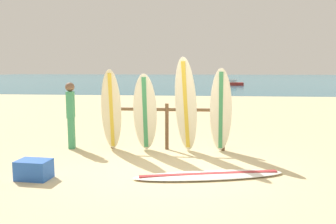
{
  "coord_description": "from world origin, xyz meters",
  "views": [
    {
      "loc": [
        0.62,
        -6.59,
        2.04
      ],
      "look_at": [
        -0.19,
        1.92,
        0.91
      ],
      "focal_mm": 35.67,
      "sensor_mm": 36.0,
      "label": 1
    }
  ],
  "objects_px": {
    "surfboard_leaning_left": "(145,113)",
    "surfboard_lying_on_sand": "(209,175)",
    "surfboard_leaning_center_left": "(186,106)",
    "beachgoer_standing": "(71,112)",
    "surfboard_leaning_center": "(221,111)",
    "surfboard_rack": "(167,120)",
    "surfboard_leaning_far_left": "(111,111)",
    "small_boat_offshore": "(232,83)",
    "cooler_box": "(34,170)"
  },
  "relations": [
    {
      "from": "surfboard_leaning_left",
      "to": "surfboard_lying_on_sand",
      "type": "relative_size",
      "value": 0.66
    },
    {
      "from": "surfboard_leaning_center_left",
      "to": "beachgoer_standing",
      "type": "height_order",
      "value": "surfboard_leaning_center_left"
    },
    {
      "from": "surfboard_leaning_center_left",
      "to": "surfboard_leaning_center",
      "type": "relative_size",
      "value": 1.12
    },
    {
      "from": "surfboard_rack",
      "to": "surfboard_leaning_center_left",
      "type": "relative_size",
      "value": 1.27
    },
    {
      "from": "surfboard_leaning_far_left",
      "to": "surfboard_leaning_center_left",
      "type": "distance_m",
      "value": 1.81
    },
    {
      "from": "surfboard_lying_on_sand",
      "to": "surfboard_leaning_far_left",
      "type": "bearing_deg",
      "value": 143.69
    },
    {
      "from": "surfboard_rack",
      "to": "surfboard_leaning_far_left",
      "type": "height_order",
      "value": "surfboard_leaning_far_left"
    },
    {
      "from": "surfboard_rack",
      "to": "surfboard_leaning_center_left",
      "type": "height_order",
      "value": "surfboard_leaning_center_left"
    },
    {
      "from": "surfboard_leaning_center_left",
      "to": "beachgoer_standing",
      "type": "distance_m",
      "value": 2.95
    },
    {
      "from": "surfboard_rack",
      "to": "small_boat_offshore",
      "type": "bearing_deg",
      "value": 81.76
    },
    {
      "from": "surfboard_leaning_far_left",
      "to": "surfboard_leaning_center",
      "type": "distance_m",
      "value": 2.63
    },
    {
      "from": "surfboard_leaning_far_left",
      "to": "beachgoer_standing",
      "type": "height_order",
      "value": "surfboard_leaning_far_left"
    },
    {
      "from": "surfboard_leaning_far_left",
      "to": "surfboard_leaning_center_left",
      "type": "bearing_deg",
      "value": -0.86
    },
    {
      "from": "beachgoer_standing",
      "to": "cooler_box",
      "type": "bearing_deg",
      "value": -84.96
    },
    {
      "from": "surfboard_leaning_left",
      "to": "surfboard_leaning_center_left",
      "type": "xyz_separation_m",
      "value": [
        0.98,
        -0.03,
        0.19
      ]
    },
    {
      "from": "surfboard_leaning_left",
      "to": "cooler_box",
      "type": "relative_size",
      "value": 3.21
    },
    {
      "from": "surfboard_leaning_far_left",
      "to": "small_boat_offshore",
      "type": "height_order",
      "value": "surfboard_leaning_far_left"
    },
    {
      "from": "surfboard_leaning_left",
      "to": "surfboard_leaning_center",
      "type": "relative_size",
      "value": 0.94
    },
    {
      "from": "surfboard_leaning_left",
      "to": "small_boat_offshore",
      "type": "bearing_deg",
      "value": 80.99
    },
    {
      "from": "surfboard_leaning_center",
      "to": "surfboard_lying_on_sand",
      "type": "xyz_separation_m",
      "value": [
        -0.3,
        -1.77,
        -0.99
      ]
    },
    {
      "from": "surfboard_leaning_far_left",
      "to": "surfboard_lying_on_sand",
      "type": "xyz_separation_m",
      "value": [
        2.33,
        -1.71,
        -0.98
      ]
    },
    {
      "from": "surfboard_leaning_center_left",
      "to": "surfboard_lying_on_sand",
      "type": "xyz_separation_m",
      "value": [
        0.52,
        -1.68,
        -1.12
      ]
    },
    {
      "from": "surfboard_rack",
      "to": "cooler_box",
      "type": "xyz_separation_m",
      "value": [
        -2.22,
        -2.5,
        -0.57
      ]
    },
    {
      "from": "surfboard_leaning_far_left",
      "to": "surfboard_leaning_left",
      "type": "xyz_separation_m",
      "value": [
        0.83,
        0.01,
        -0.05
      ]
    },
    {
      "from": "cooler_box",
      "to": "surfboard_rack",
      "type": "bearing_deg",
      "value": 52.97
    },
    {
      "from": "surfboard_leaning_left",
      "to": "surfboard_leaning_center_left",
      "type": "relative_size",
      "value": 0.84
    },
    {
      "from": "surfboard_rack",
      "to": "surfboard_lying_on_sand",
      "type": "bearing_deg",
      "value": -63.98
    },
    {
      "from": "small_boat_offshore",
      "to": "cooler_box",
      "type": "xyz_separation_m",
      "value": [
        -6.77,
        -33.91,
        -0.08
      ]
    },
    {
      "from": "surfboard_rack",
      "to": "surfboard_leaning_center_left",
      "type": "bearing_deg",
      "value": -38.46
    },
    {
      "from": "surfboard_lying_on_sand",
      "to": "small_boat_offshore",
      "type": "distance_m",
      "value": 33.66
    },
    {
      "from": "surfboard_lying_on_sand",
      "to": "cooler_box",
      "type": "height_order",
      "value": "cooler_box"
    },
    {
      "from": "surfboard_leaning_far_left",
      "to": "cooler_box",
      "type": "height_order",
      "value": "surfboard_leaning_far_left"
    },
    {
      "from": "surfboard_leaning_far_left",
      "to": "beachgoer_standing",
      "type": "xyz_separation_m",
      "value": [
        -1.12,
        0.25,
        -0.08
      ]
    },
    {
      "from": "surfboard_rack",
      "to": "small_boat_offshore",
      "type": "distance_m",
      "value": 31.73
    },
    {
      "from": "small_boat_offshore",
      "to": "surfboard_rack",
      "type": "bearing_deg",
      "value": -98.24
    },
    {
      "from": "surfboard_leaning_left",
      "to": "cooler_box",
      "type": "height_order",
      "value": "surfboard_leaning_left"
    },
    {
      "from": "surfboard_leaning_left",
      "to": "small_boat_offshore",
      "type": "xyz_separation_m",
      "value": [
        5.04,
        31.76,
        -0.71
      ]
    },
    {
      "from": "surfboard_leaning_left",
      "to": "surfboard_leaning_center",
      "type": "bearing_deg",
      "value": 1.55
    },
    {
      "from": "surfboard_rack",
      "to": "surfboard_leaning_center",
      "type": "height_order",
      "value": "surfboard_leaning_center"
    },
    {
      "from": "small_boat_offshore",
      "to": "cooler_box",
      "type": "distance_m",
      "value": 34.57
    },
    {
      "from": "surfboard_leaning_center",
      "to": "cooler_box",
      "type": "bearing_deg",
      "value": -148.2
    },
    {
      "from": "surfboard_leaning_center",
      "to": "beachgoer_standing",
      "type": "xyz_separation_m",
      "value": [
        -3.75,
        0.19,
        -0.1
      ]
    },
    {
      "from": "surfboard_lying_on_sand",
      "to": "cooler_box",
      "type": "relative_size",
      "value": 4.9
    },
    {
      "from": "surfboard_leaning_far_left",
      "to": "cooler_box",
      "type": "relative_size",
      "value": 3.37
    },
    {
      "from": "surfboard_rack",
      "to": "beachgoer_standing",
      "type": "relative_size",
      "value": 1.73
    },
    {
      "from": "small_boat_offshore",
      "to": "surfboard_leaning_far_left",
      "type": "bearing_deg",
      "value": -100.45
    },
    {
      "from": "surfboard_leaning_far_left",
      "to": "surfboard_leaning_center",
      "type": "xyz_separation_m",
      "value": [
        2.63,
        0.06,
        0.02
      ]
    },
    {
      "from": "beachgoer_standing",
      "to": "surfboard_leaning_center_left",
      "type": "bearing_deg",
      "value": -5.34
    },
    {
      "from": "surfboard_leaning_far_left",
      "to": "cooler_box",
      "type": "xyz_separation_m",
      "value": [
        -0.91,
        -2.14,
        -0.83
      ]
    },
    {
      "from": "surfboard_leaning_left",
      "to": "beachgoer_standing",
      "type": "height_order",
      "value": "surfboard_leaning_left"
    }
  ]
}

